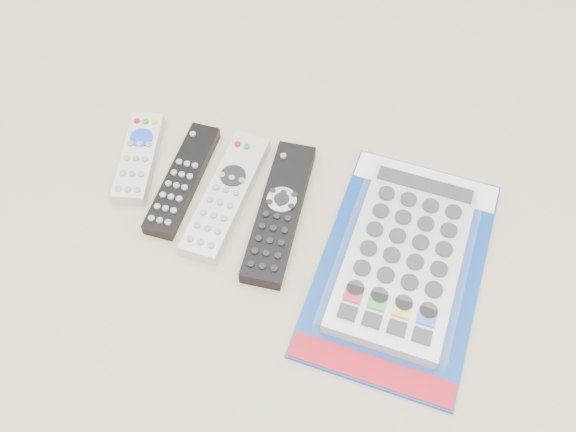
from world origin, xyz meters
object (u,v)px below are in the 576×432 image
(remote_silver_dvd, at_px, (226,195))
(remote_small_grey, at_px, (139,158))
(remote_large_black, at_px, (279,212))
(remote_slim_black, at_px, (183,180))
(jumbo_remote_packaged, at_px, (404,257))

(remote_silver_dvd, bearing_deg, remote_small_grey, 171.77)
(remote_small_grey, distance_m, remote_large_black, 0.23)
(remote_slim_black, xyz_separation_m, jumbo_remote_packaged, (0.32, -0.05, 0.01))
(remote_silver_dvd, xyz_separation_m, jumbo_remote_packaged, (0.25, -0.04, 0.01))
(jumbo_remote_packaged, bearing_deg, remote_slim_black, 175.78)
(remote_silver_dvd, relative_size, remote_large_black, 0.94)
(remote_slim_black, xyz_separation_m, remote_large_black, (0.15, -0.02, 0.00))
(jumbo_remote_packaged, bearing_deg, remote_small_grey, 174.51)
(remote_large_black, xyz_separation_m, jumbo_remote_packaged, (0.18, -0.03, 0.01))
(remote_silver_dvd, bearing_deg, jumbo_remote_packaged, -4.84)
(remote_small_grey, distance_m, jumbo_remote_packaged, 0.40)
(remote_small_grey, bearing_deg, remote_large_black, -20.77)
(remote_silver_dvd, distance_m, remote_large_black, 0.08)
(remote_small_grey, xyz_separation_m, remote_large_black, (0.22, -0.04, 0.00))
(remote_small_grey, bearing_deg, jumbo_remote_packaged, -20.70)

